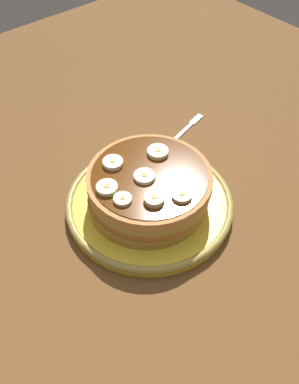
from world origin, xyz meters
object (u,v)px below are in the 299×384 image
at_px(banana_slice_0, 144,176).
at_px(pancake_stack, 151,190).
at_px(banana_slice_4, 123,199).
at_px(banana_slice_6, 182,195).
at_px(banana_slice_2, 113,163).
at_px(banana_slice_5, 107,188).
at_px(banana_slice_1, 154,199).
at_px(fork, 186,129).
at_px(plate, 149,203).
at_px(banana_slice_3, 158,152).

bearing_deg(banana_slice_0, pancake_stack, -121.69).
height_order(banana_slice_4, banana_slice_6, same).
relative_size(banana_slice_0, banana_slice_2, 1.02).
relative_size(banana_slice_5, banana_slice_6, 1.06).
relative_size(banana_slice_1, banana_slice_6, 0.99).
bearing_deg(banana_slice_5, banana_slice_0, -104.92).
bearing_deg(banana_slice_1, banana_slice_5, 31.54).
distance_m(banana_slice_4, fork, 0.28).
xyz_separation_m(banana_slice_2, banana_slice_5, (-0.04, 0.04, -0.00)).
xyz_separation_m(banana_slice_0, banana_slice_4, (-0.02, 0.05, -0.00)).
xyz_separation_m(banana_slice_0, banana_slice_1, (-0.05, 0.02, 0.00)).
height_order(banana_slice_1, banana_slice_4, banana_slice_1).
height_order(plate, banana_slice_0, banana_slice_0).
bearing_deg(pancake_stack, fork, -58.92).
xyz_separation_m(banana_slice_0, banana_slice_2, (0.05, 0.02, 0.00)).
bearing_deg(banana_slice_6, banana_slice_3, -20.45).
bearing_deg(banana_slice_6, banana_slice_2, 16.52).
distance_m(banana_slice_2, banana_slice_6, 0.12).
bearing_deg(plate, banana_slice_4, 103.50).
xyz_separation_m(pancake_stack, banana_slice_6, (-0.06, -0.01, 0.03)).
relative_size(pancake_stack, banana_slice_4, 7.22).
xyz_separation_m(plate, banana_slice_5, (0.02, 0.07, 0.07)).
relative_size(plate, banana_slice_0, 8.29).
bearing_deg(banana_slice_3, pancake_stack, 127.06).
height_order(banana_slice_4, banana_slice_5, banana_slice_5).
distance_m(banana_slice_0, banana_slice_1, 0.05).
bearing_deg(pancake_stack, banana_slice_3, -52.94).
bearing_deg(plate, pancake_stack, 164.81).
xyz_separation_m(banana_slice_3, banana_slice_6, (-0.09, 0.03, -0.00)).
height_order(banana_slice_0, fork, banana_slice_0).
height_order(banana_slice_0, banana_slice_2, banana_slice_2).
relative_size(plate, pancake_stack, 1.39).
distance_m(plate, pancake_stack, 0.04).
distance_m(banana_slice_0, banana_slice_4, 0.06).
xyz_separation_m(banana_slice_1, banana_slice_3, (0.07, -0.07, -0.00)).
bearing_deg(banana_slice_2, banana_slice_1, 179.59).
distance_m(banana_slice_2, banana_slice_4, 0.08).
xyz_separation_m(banana_slice_0, banana_slice_6, (-0.07, -0.02, 0.00)).
relative_size(banana_slice_2, banana_slice_5, 0.99).
height_order(banana_slice_0, banana_slice_6, same).
height_order(banana_slice_2, fork, banana_slice_2).
relative_size(banana_slice_3, banana_slice_5, 1.06).
relative_size(banana_slice_6, fork, 0.24).
bearing_deg(banana_slice_0, banana_slice_2, 19.55).
bearing_deg(banana_slice_0, fork, -61.34).
bearing_deg(banana_slice_4, pancake_stack, -79.77).
distance_m(banana_slice_0, banana_slice_5, 0.06).
xyz_separation_m(plate, banana_slice_4, (-0.02, 0.06, 0.07)).
distance_m(plate, banana_slice_1, 0.09).
relative_size(plate, banana_slice_5, 8.43).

